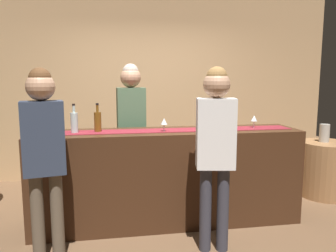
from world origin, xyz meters
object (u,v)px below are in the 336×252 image
object	(u,v)px
wine_glass_near_customer	(164,122)
customer_sipping	(216,140)
wine_glass_mid_counter	(254,119)
vase_on_side_table	(324,133)
bartender	(131,118)
wine_bottle_amber	(98,121)
round_side_table	(326,169)
wine_bottle_clear	(74,122)
customer_browsing	(44,145)

from	to	relation	value
wine_glass_near_customer	customer_sipping	world-z (taller)	customer_sipping
wine_glass_mid_counter	vase_on_side_table	size ratio (longest dim) A/B	0.60
bartender	vase_on_side_table	distance (m)	2.60
bartender	wine_bottle_amber	bearing A→B (deg)	51.43
wine_glass_near_customer	wine_glass_mid_counter	distance (m)	1.05
wine_bottle_amber	wine_glass_near_customer	xyz separation A→B (m)	(0.69, -0.10, -0.01)
wine_bottle_amber	customer_sipping	size ratio (longest dim) A/B	0.18
round_side_table	wine_bottle_amber	bearing A→B (deg)	-171.49
wine_bottle_clear	round_side_table	bearing A→B (deg)	8.28
customer_browsing	vase_on_side_table	xyz separation A→B (m)	(3.39, 1.12, -0.18)
customer_sipping	wine_bottle_amber	bearing A→B (deg)	156.15
wine_glass_mid_counter	round_side_table	size ratio (longest dim) A/B	0.19
customer_browsing	vase_on_side_table	distance (m)	3.57
wine_bottle_amber	customer_browsing	distance (m)	0.77
wine_bottle_clear	customer_sipping	distance (m)	1.46
customer_sipping	customer_browsing	size ratio (longest dim) A/B	1.01
round_side_table	customer_browsing	bearing A→B (deg)	-162.47
bartender	round_side_table	bearing A→B (deg)	173.65
wine_glass_mid_counter	customer_browsing	xyz separation A→B (m)	(-2.16, -0.63, -0.10)
wine_bottle_amber	wine_glass_near_customer	world-z (taller)	wine_bottle_amber
wine_bottle_amber	wine_glass_mid_counter	world-z (taller)	wine_bottle_amber
wine_bottle_amber	customer_browsing	bearing A→B (deg)	-123.88
customer_browsing	round_side_table	bearing A→B (deg)	6.25
wine_bottle_amber	vase_on_side_table	distance (m)	3.02
vase_on_side_table	bartender	bearing A→B (deg)	178.49
customer_sipping	wine_glass_mid_counter	bearing A→B (deg)	55.90
customer_sipping	round_side_table	world-z (taller)	customer_sipping
round_side_table	wine_bottle_clear	bearing A→B (deg)	-171.72
wine_glass_near_customer	wine_glass_mid_counter	xyz separation A→B (m)	(1.05, 0.10, 0.00)
bartender	customer_sipping	size ratio (longest dim) A/B	1.04
bartender	round_side_table	xyz separation A→B (m)	(2.61, -0.10, -0.73)
customer_sipping	round_side_table	distance (m)	2.35
wine_bottle_amber	bartender	xyz separation A→B (m)	(0.38, 0.55, -0.04)
wine_glass_mid_counter	customer_sipping	distance (m)	0.98
round_side_table	vase_on_side_table	xyz separation A→B (m)	(-0.03, 0.04, 0.49)
wine_bottle_clear	customer_sipping	world-z (taller)	customer_sipping
customer_browsing	vase_on_side_table	world-z (taller)	customer_browsing
wine_bottle_clear	bartender	xyz separation A→B (m)	(0.61, 0.58, -0.04)
bartender	vase_on_side_table	size ratio (longest dim) A/B	7.36
wine_glass_mid_counter	wine_bottle_amber	bearing A→B (deg)	179.93
wine_glass_mid_counter	customer_sipping	xyz separation A→B (m)	(-0.67, -0.70, -0.09)
customer_sipping	customer_browsing	bearing A→B (deg)	-172.96
customer_sipping	customer_browsing	xyz separation A→B (m)	(-1.48, 0.07, -0.01)
wine_bottle_clear	customer_sipping	bearing A→B (deg)	-27.82
wine_glass_mid_counter	customer_browsing	bearing A→B (deg)	-163.71
wine_glass_near_customer	wine_bottle_amber	bearing A→B (deg)	171.73
wine_bottle_amber	customer_browsing	world-z (taller)	customer_browsing
wine_bottle_clear	round_side_table	size ratio (longest dim) A/B	0.41
wine_glass_near_customer	customer_browsing	world-z (taller)	customer_browsing
vase_on_side_table	wine_bottle_amber	bearing A→B (deg)	-170.71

